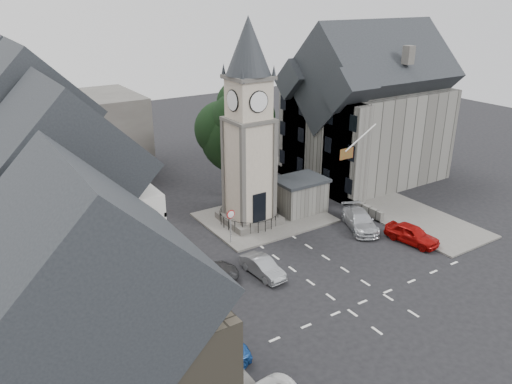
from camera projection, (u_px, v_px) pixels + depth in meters
ground at (309, 263)px, 35.09m from camera, size 120.00×120.00×0.00m
pavement_west at (107, 275)px, 33.47m from camera, size 6.00×30.00×0.14m
pavement_east at (356, 192)px, 47.33m from camera, size 6.00×26.00×0.14m
central_island at (264, 217)px, 42.05m from camera, size 10.00×8.00×0.16m
road_markings at (365, 301)px, 30.79m from camera, size 20.00×8.00×0.01m
clock_tower at (249, 127)px, 38.30m from camera, size 4.86×4.86×16.25m
stone_shelter at (300, 195)px, 42.77m from camera, size 4.30×3.30×3.08m
town_tree at (238, 124)px, 43.64m from camera, size 7.20×7.20×10.80m
warning_sign_post at (231, 220)px, 36.97m from camera, size 0.70×0.19×2.85m
terrace_pink at (17, 152)px, 37.35m from camera, size 8.10×7.60×12.80m
terrace_cream at (38, 185)px, 31.11m from camera, size 8.10×7.60×12.80m
terrace_tudor at (71, 240)px, 25.01m from camera, size 8.10×7.60×12.00m
building_sw_stone at (95, 371)px, 17.54m from camera, size 8.60×7.60×10.40m
backdrop_west at (40, 141)px, 49.44m from camera, size 20.00×10.00×8.00m
east_building at (367, 117)px, 49.16m from camera, size 14.40×11.40×12.60m
east_boundary_wall at (320, 188)px, 47.34m from camera, size 0.40×16.00×0.90m
flagpole at (361, 138)px, 39.62m from camera, size 3.68×0.10×2.74m
car_west_blue at (209, 360)px, 24.80m from camera, size 4.41×1.78×1.50m
car_west_silver at (146, 282)px, 31.36m from camera, size 4.81×1.78×1.57m
car_west_grey at (202, 274)px, 32.50m from camera, size 5.33×3.55×1.36m
car_island_silver at (263, 267)px, 33.43m from camera, size 1.58×3.83×1.23m
car_island_east at (360, 220)px, 40.02m from camera, size 3.83×5.25×1.41m
car_east_red at (412, 234)px, 37.77m from camera, size 2.39×4.40×1.42m
pedestrian at (317, 190)px, 45.86m from camera, size 0.66×0.49×1.65m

